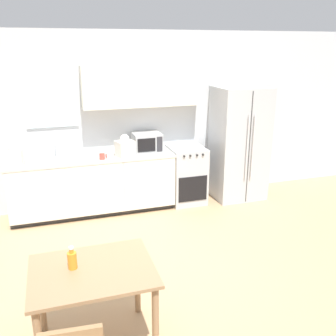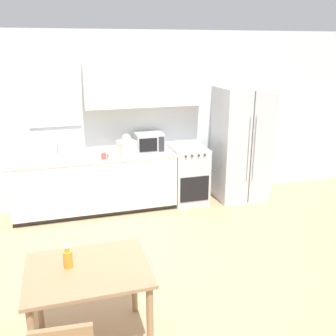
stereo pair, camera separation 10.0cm
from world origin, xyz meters
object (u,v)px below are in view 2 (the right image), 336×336
object	(u,v)px
microwave	(149,142)
coffee_mug	(104,156)
dining_table	(89,281)
drink_bottle	(68,258)
oven_range	(188,175)
refrigerator	(241,144)

from	to	relation	value
microwave	coffee_mug	bearing A→B (deg)	-161.12
dining_table	drink_bottle	size ratio (longest dim) A/B	5.07
oven_range	coffee_mug	distance (m)	1.45
oven_range	dining_table	world-z (taller)	oven_range
refrigerator	dining_table	world-z (taller)	refrigerator
dining_table	drink_bottle	world-z (taller)	drink_bottle
oven_range	microwave	distance (m)	0.86
oven_range	drink_bottle	distance (m)	3.36
coffee_mug	drink_bottle	bearing A→B (deg)	-103.45
oven_range	coffee_mug	xyz separation A→B (m)	(-1.36, -0.16, 0.48)
refrigerator	coffee_mug	distance (m)	2.27
refrigerator	drink_bottle	distance (m)	3.91
microwave	drink_bottle	world-z (taller)	microwave
refrigerator	drink_bottle	size ratio (longest dim) A/B	9.47
microwave	dining_table	world-z (taller)	microwave
coffee_mug	drink_bottle	size ratio (longest dim) A/B	0.56
coffee_mug	dining_table	size ratio (longest dim) A/B	0.11
dining_table	oven_range	bearing A→B (deg)	56.53
refrigerator	dining_table	distance (m)	3.86
coffee_mug	dining_table	world-z (taller)	coffee_mug
refrigerator	coffee_mug	xyz separation A→B (m)	(-2.26, -0.11, 0.01)
drink_bottle	oven_range	bearing A→B (deg)	53.84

